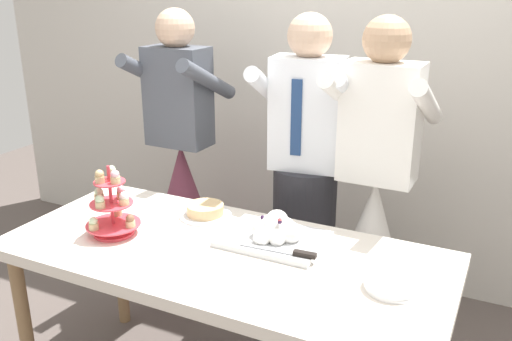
# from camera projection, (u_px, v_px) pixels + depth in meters

# --- Properties ---
(rear_wall) EXTENTS (5.20, 0.10, 2.90)m
(rear_wall) POSITION_uv_depth(u_px,v_px,m) (342.00, 42.00, 3.21)
(rear_wall) COLOR beige
(rear_wall) RESTS_ON ground_plane
(dessert_table) EXTENTS (1.80, 0.80, 0.78)m
(dessert_table) POSITION_uv_depth(u_px,v_px,m) (223.00, 266.00, 2.23)
(dessert_table) COLOR silver
(dessert_table) RESTS_ON ground_plane
(cupcake_stand) EXTENTS (0.23, 0.23, 0.31)m
(cupcake_stand) POSITION_uv_depth(u_px,v_px,m) (112.00, 208.00, 2.30)
(cupcake_stand) COLOR #D83F4C
(cupcake_stand) RESTS_ON dessert_table
(main_cake_tray) EXTENTS (0.44, 0.31, 0.13)m
(main_cake_tray) POSITION_uv_depth(u_px,v_px,m) (274.00, 232.00, 2.26)
(main_cake_tray) COLOR silver
(main_cake_tray) RESTS_ON dessert_table
(plate_stack) EXTENTS (0.20, 0.20, 0.04)m
(plate_stack) POSITION_uv_depth(u_px,v_px,m) (392.00, 284.00, 1.91)
(plate_stack) COLOR white
(plate_stack) RESTS_ON dessert_table
(round_cake) EXTENTS (0.24, 0.24, 0.06)m
(round_cake) POSITION_uv_depth(u_px,v_px,m) (205.00, 211.00, 2.50)
(round_cake) COLOR white
(round_cake) RESTS_ON dessert_table
(person_groom) EXTENTS (0.52, 0.54, 1.66)m
(person_groom) POSITION_uv_depth(u_px,v_px,m) (305.00, 199.00, 2.77)
(person_groom) COLOR #232328
(person_groom) RESTS_ON ground_plane
(person_bride) EXTENTS (0.56, 0.56, 1.66)m
(person_bride) POSITION_uv_depth(u_px,v_px,m) (371.00, 245.00, 2.66)
(person_bride) COLOR white
(person_bride) RESTS_ON ground_plane
(person_guest) EXTENTS (0.56, 0.56, 1.66)m
(person_guest) POSITION_uv_depth(u_px,v_px,m) (183.00, 200.00, 3.20)
(person_guest) COLOR brown
(person_guest) RESTS_ON ground_plane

